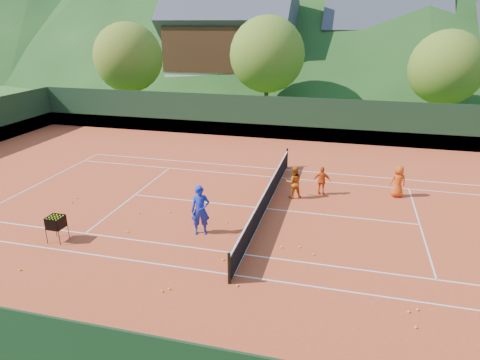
% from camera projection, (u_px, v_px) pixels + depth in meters
% --- Properties ---
extents(ground, '(400.00, 400.00, 0.00)m').
position_uv_depth(ground, '(266.00, 209.00, 18.97)').
color(ground, '#2D551A').
rests_on(ground, ground).
extents(clay_court, '(40.00, 24.00, 0.02)m').
position_uv_depth(clay_court, '(266.00, 209.00, 18.97)').
color(clay_court, '#C2411F').
rests_on(clay_court, ground).
extents(coach, '(0.83, 0.67, 1.98)m').
position_uv_depth(coach, '(200.00, 210.00, 16.40)').
color(coach, '#1A2BAD').
rests_on(coach, clay_court).
extents(student_a, '(0.90, 0.79, 1.54)m').
position_uv_depth(student_a, '(294.00, 182.00, 19.90)').
color(student_a, '#CD5F12').
rests_on(student_a, clay_court).
extents(student_b, '(0.81, 0.34, 1.38)m').
position_uv_depth(student_b, '(322.00, 181.00, 20.30)').
color(student_b, '#E75114').
rests_on(student_b, clay_court).
extents(student_c, '(0.86, 0.69, 1.52)m').
position_uv_depth(student_c, '(398.00, 181.00, 20.02)').
color(student_c, '#DA4F13').
rests_on(student_c, clay_court).
extents(tennis_ball_2, '(0.07, 0.07, 0.07)m').
position_uv_depth(tennis_ball_2, '(170.00, 212.00, 18.55)').
color(tennis_ball_2, '#D8F528').
rests_on(tennis_ball_2, clay_court).
extents(tennis_ball_3, '(0.07, 0.07, 0.07)m').
position_uv_depth(tennis_ball_3, '(313.00, 254.00, 15.18)').
color(tennis_ball_3, '#D8F528').
rests_on(tennis_ball_3, clay_court).
extents(tennis_ball_4, '(0.07, 0.07, 0.07)m').
position_uv_depth(tennis_ball_4, '(418.00, 310.00, 12.25)').
color(tennis_ball_4, '#D8F528').
rests_on(tennis_ball_4, clay_court).
extents(tennis_ball_7, '(0.07, 0.07, 0.07)m').
position_uv_depth(tennis_ball_7, '(409.00, 312.00, 12.16)').
color(tennis_ball_7, '#D8F528').
rests_on(tennis_ball_7, clay_court).
extents(tennis_ball_8, '(0.07, 0.07, 0.07)m').
position_uv_depth(tennis_ball_8, '(139.00, 213.00, 18.48)').
color(tennis_ball_8, '#D8F528').
rests_on(tennis_ball_8, clay_court).
extents(tennis_ball_11, '(0.07, 0.07, 0.07)m').
position_uv_depth(tennis_ball_11, '(300.00, 247.00, 15.65)').
color(tennis_ball_11, '#D8F528').
rests_on(tennis_ball_11, clay_court).
extents(tennis_ball_12, '(0.07, 0.07, 0.07)m').
position_uv_depth(tennis_ball_12, '(20.00, 270.00, 14.22)').
color(tennis_ball_12, '#D8F528').
rests_on(tennis_ball_12, clay_court).
extents(tennis_ball_13, '(0.07, 0.07, 0.07)m').
position_uv_depth(tennis_ball_13, '(237.00, 286.00, 13.37)').
color(tennis_ball_13, '#D8F528').
rests_on(tennis_ball_13, clay_court).
extents(tennis_ball_14, '(0.07, 0.07, 0.07)m').
position_uv_depth(tennis_ball_14, '(282.00, 247.00, 15.65)').
color(tennis_ball_14, '#D8F528').
rests_on(tennis_ball_14, clay_court).
extents(tennis_ball_15, '(0.07, 0.07, 0.07)m').
position_uv_depth(tennis_ball_15, '(416.00, 327.00, 11.54)').
color(tennis_ball_15, '#D8F528').
rests_on(tennis_ball_15, clay_court).
extents(tennis_ball_16, '(0.07, 0.07, 0.07)m').
position_uv_depth(tennis_ball_16, '(127.00, 232.00, 16.81)').
color(tennis_ball_16, '#D8F528').
rests_on(tennis_ball_16, clay_court).
extents(tennis_ball_17, '(0.07, 0.07, 0.07)m').
position_uv_depth(tennis_ball_17, '(169.00, 289.00, 13.20)').
color(tennis_ball_17, '#D8F528').
rests_on(tennis_ball_17, clay_court).
extents(tennis_ball_18, '(0.07, 0.07, 0.07)m').
position_uv_depth(tennis_ball_18, '(77.00, 198.00, 20.01)').
color(tennis_ball_18, '#D8F528').
rests_on(tennis_ball_18, clay_court).
extents(tennis_ball_19, '(0.07, 0.07, 0.07)m').
position_uv_depth(tennis_ball_19, '(162.00, 291.00, 13.09)').
color(tennis_ball_19, '#D8F528').
rests_on(tennis_ball_19, clay_court).
extents(tennis_ball_20, '(0.07, 0.07, 0.07)m').
position_uv_depth(tennis_ball_20, '(72.00, 202.00, 19.52)').
color(tennis_ball_20, '#D8F528').
rests_on(tennis_ball_20, clay_court).
extents(tennis_ball_21, '(0.07, 0.07, 0.07)m').
position_uv_depth(tennis_ball_21, '(227.00, 222.00, 17.61)').
color(tennis_ball_21, '#D8F528').
rests_on(tennis_ball_21, clay_court).
extents(tennis_ball_22, '(0.07, 0.07, 0.07)m').
position_uv_depth(tennis_ball_22, '(223.00, 260.00, 14.83)').
color(tennis_ball_22, '#D8F528').
rests_on(tennis_ball_22, clay_court).
extents(court_lines, '(23.83, 11.03, 0.00)m').
position_uv_depth(court_lines, '(266.00, 208.00, 18.96)').
color(court_lines, silver).
rests_on(court_lines, clay_court).
extents(tennis_net, '(0.10, 12.07, 1.10)m').
position_uv_depth(tennis_net, '(266.00, 198.00, 18.79)').
color(tennis_net, black).
rests_on(tennis_net, clay_court).
extents(perimeter_fence, '(40.40, 24.24, 3.00)m').
position_uv_depth(perimeter_fence, '(267.00, 182.00, 18.53)').
color(perimeter_fence, black).
rests_on(perimeter_fence, clay_court).
extents(ball_hopper, '(0.57, 0.57, 1.00)m').
position_uv_depth(ball_hopper, '(56.00, 223.00, 15.93)').
color(ball_hopper, black).
rests_on(ball_hopper, clay_court).
extents(chalet_left, '(13.80, 9.93, 12.92)m').
position_uv_depth(chalet_left, '(231.00, 43.00, 46.59)').
color(chalet_left, beige).
rests_on(chalet_left, ground).
extents(chalet_mid, '(12.65, 8.82, 11.45)m').
position_uv_depth(chalet_mid, '(382.00, 49.00, 46.69)').
color(chalet_mid, beige).
rests_on(chalet_mid, ground).
extents(tree_a, '(6.00, 6.00, 7.88)m').
position_uv_depth(tree_a, '(128.00, 58.00, 37.38)').
color(tree_a, '#3D2618').
rests_on(tree_a, ground).
extents(tree_b, '(6.40, 6.40, 8.40)m').
position_uv_depth(tree_b, '(267.00, 55.00, 36.26)').
color(tree_b, '#3F2719').
rests_on(tree_b, ground).
extents(tree_c, '(5.60, 5.60, 7.35)m').
position_uv_depth(tree_c, '(446.00, 68.00, 32.29)').
color(tree_c, '#412C1A').
rests_on(tree_c, ground).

